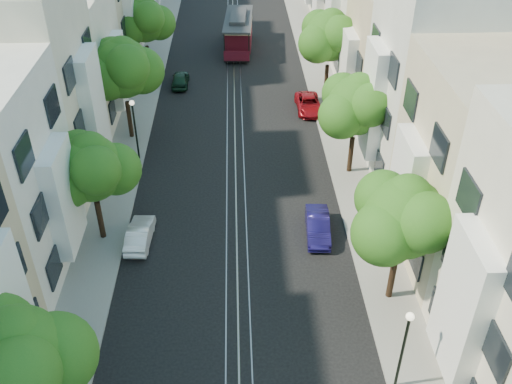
{
  "coord_description": "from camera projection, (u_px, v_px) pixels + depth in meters",
  "views": [
    {
      "loc": [
        0.13,
        -10.16,
        19.75
      ],
      "look_at": [
        1.09,
        14.87,
        2.2
      ],
      "focal_mm": 40.0,
      "sensor_mm": 36.0,
      "label": 1
    }
  ],
  "objects": [
    {
      "name": "sidewalk_west",
      "position": [
        137.0,
        117.0,
        42.3
      ],
      "size": [
        2.5,
        80.0,
        0.12
      ],
      "primitive_type": "cube",
      "color": "gray",
      "rests_on": "ground"
    },
    {
      "name": "rail_left",
      "position": [
        227.0,
        116.0,
        42.54
      ],
      "size": [
        0.06,
        80.0,
        0.02
      ],
      "primitive_type": "cube",
      "color": "gray",
      "rests_on": "ground"
    },
    {
      "name": "parked_car_w_mid",
      "position": [
        140.0,
        234.0,
        30.27
      ],
      "size": [
        1.33,
        3.4,
        1.1
      ],
      "primitive_type": "imported",
      "rotation": [
        0.0,
        0.0,
        3.09
      ],
      "color": "silver",
      "rests_on": "ground"
    },
    {
      "name": "sidewalk_east",
      "position": [
        331.0,
        113.0,
        42.75
      ],
      "size": [
        2.5,
        80.0,
        0.12
      ],
      "primitive_type": "cube",
      "color": "gray",
      "rests_on": "ground"
    },
    {
      "name": "parked_car_w_far",
      "position": [
        180.0,
        79.0,
        46.64
      ],
      "size": [
        1.34,
        3.31,
        1.13
      ],
      "primitive_type": "imported",
      "rotation": [
        0.0,
        0.0,
        3.14
      ],
      "color": "black",
      "rests_on": "ground"
    },
    {
      "name": "lamp_east",
      "position": [
        405.0,
        340.0,
        21.49
      ],
      "size": [
        0.32,
        0.32,
        4.16
      ],
      "color": "black",
      "rests_on": "ground"
    },
    {
      "name": "tree_w_c",
      "position": [
        123.0,
        69.0,
        36.95
      ],
      "size": [
        5.13,
        4.28,
        7.09
      ],
      "color": "black",
      "rests_on": "ground"
    },
    {
      "name": "tree_w_d",
      "position": [
        145.0,
        21.0,
        46.22
      ],
      "size": [
        4.84,
        3.99,
        6.52
      ],
      "color": "black",
      "rests_on": "ground"
    },
    {
      "name": "townhouses_west",
      "position": [
        61.0,
        53.0,
        39.2
      ],
      "size": [
        7.75,
        72.0,
        11.76
      ],
      "color": "silver",
      "rests_on": "ground"
    },
    {
      "name": "townhouses_east",
      "position": [
        402.0,
        47.0,
        39.89
      ],
      "size": [
        7.75,
        72.0,
        12.0
      ],
      "color": "beige",
      "rests_on": "ground"
    },
    {
      "name": "tree_w_b",
      "position": [
        92.0,
        170.0,
        28.33
      ],
      "size": [
        4.72,
        3.87,
        6.27
      ],
      "color": "black",
      "rests_on": "ground"
    },
    {
      "name": "rail_right",
      "position": [
        242.0,
        115.0,
        42.57
      ],
      "size": [
        0.06,
        80.0,
        0.02
      ],
      "primitive_type": "cube",
      "color": "gray",
      "rests_on": "ground"
    },
    {
      "name": "tree_e_c",
      "position": [
        357.0,
        107.0,
        33.58
      ],
      "size": [
        4.84,
        3.99,
        6.52
      ],
      "color": "black",
      "rests_on": "ground"
    },
    {
      "name": "parked_car_e_mid",
      "position": [
        318.0,
        226.0,
        30.78
      ],
      "size": [
        1.42,
        3.55,
        1.15
      ],
      "primitive_type": "imported",
      "rotation": [
        0.0,
        0.0,
        -0.06
      ],
      "color": "#120D45",
      "rests_on": "ground"
    },
    {
      "name": "parked_car_e_far",
      "position": [
        309.0,
        104.0,
        42.97
      ],
      "size": [
        1.86,
        3.9,
        1.07
      ],
      "primitive_type": "imported",
      "rotation": [
        0.0,
        0.0,
        0.02
      ],
      "color": "maroon",
      "rests_on": "ground"
    },
    {
      "name": "tree_e_d",
      "position": [
        330.0,
        37.0,
        42.43
      ],
      "size": [
        5.01,
        4.16,
        6.85
      ],
      "color": "black",
      "rests_on": "ground"
    },
    {
      "name": "cable_car",
      "position": [
        238.0,
        31.0,
        52.59
      ],
      "size": [
        2.91,
        7.96,
        3.01
      ],
      "rotation": [
        0.0,
        0.0,
        -0.06
      ],
      "color": "black",
      "rests_on": "ground"
    },
    {
      "name": "lamp_west",
      "position": [
        134.0,
        121.0,
        35.82
      ],
      "size": [
        0.32,
        0.32,
        4.16
      ],
      "color": "black",
      "rests_on": "ground"
    },
    {
      "name": "tree_w_a",
      "position": [
        16.0,
        363.0,
        18.32
      ],
      "size": [
        4.93,
        4.08,
        6.68
      ],
      "color": "black",
      "rests_on": "ground"
    },
    {
      "name": "lane_line",
      "position": [
        235.0,
        116.0,
        42.56
      ],
      "size": [
        0.08,
        80.0,
        0.01
      ],
      "primitive_type": "cube",
      "color": "tan",
      "rests_on": "ground"
    },
    {
      "name": "tree_e_b",
      "position": [
        404.0,
        219.0,
        24.5
      ],
      "size": [
        4.93,
        4.08,
        6.68
      ],
      "color": "black",
      "rests_on": "ground"
    },
    {
      "name": "rail_slot",
      "position": [
        235.0,
        116.0,
        42.55
      ],
      "size": [
        0.06,
        80.0,
        0.02
      ],
      "primitive_type": "cube",
      "color": "gray",
      "rests_on": "ground"
    },
    {
      "name": "ground",
      "position": [
        235.0,
        116.0,
        42.56
      ],
      "size": [
        200.0,
        200.0,
        0.0
      ],
      "primitive_type": "plane",
      "color": "black",
      "rests_on": "ground"
    }
  ]
}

